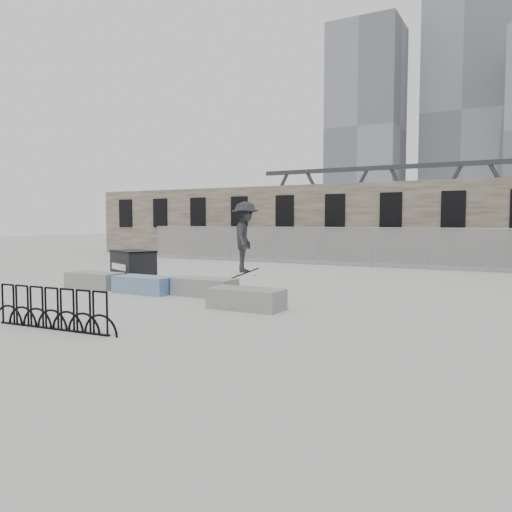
{
  "coord_description": "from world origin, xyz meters",
  "views": [
    {
      "loc": [
        9.73,
        -12.58,
        2.33
      ],
      "look_at": [
        2.71,
        0.38,
        1.3
      ],
      "focal_mm": 35.0,
      "sensor_mm": 36.0,
      "label": 1
    }
  ],
  "objects": [
    {
      "name": "skateboarder",
      "position": [
        2.91,
        -0.62,
        1.89
      ],
      "size": [
        1.18,
        1.45,
        2.14
      ],
      "rotation": [
        0.0,
        0.0,
        1.99
      ],
      "color": "black",
      "rests_on": "ground"
    },
    {
      "name": "planter_far_left",
      "position": [
        -3.43,
        -0.1,
        0.3
      ],
      "size": [
        2.0,
        0.9,
        0.55
      ],
      "color": "gray",
      "rests_on": "ground"
    },
    {
      "name": "dumpster",
      "position": [
        -3.28,
        1.69,
        0.62
      ],
      "size": [
        2.18,
        1.82,
        1.24
      ],
      "rotation": [
        0.0,
        0.0,
        -0.43
      ],
      "color": "black",
      "rests_on": "ground"
    },
    {
      "name": "stone_wall",
      "position": [
        0.0,
        16.24,
        2.26
      ],
      "size": [
        36.0,
        2.58,
        4.5
      ],
      "color": "brown",
      "rests_on": "ground"
    },
    {
      "name": "bike_rack",
      "position": [
        0.81,
        -5.34,
        0.44
      ],
      "size": [
        3.59,
        0.25,
        0.9
      ],
      "rotation": [
        0.0,
        0.0,
        0.06
      ],
      "color": "black",
      "rests_on": "ground"
    },
    {
      "name": "planter_offset",
      "position": [
        3.27,
        -1.18,
        0.3
      ],
      "size": [
        2.0,
        0.9,
        0.55
      ],
      "color": "gray",
      "rests_on": "ground"
    },
    {
      "name": "planter_center_right",
      "position": [
        0.96,
        0.25,
        0.3
      ],
      "size": [
        2.0,
        0.9,
        0.55
      ],
      "color": "gray",
      "rests_on": "ground"
    },
    {
      "name": "ground",
      "position": [
        0.0,
        0.0,
        0.0
      ],
      "size": [
        120.0,
        120.0,
        0.0
      ],
      "primitive_type": "plane",
      "color": "#A2A19D",
      "rests_on": "ground"
    },
    {
      "name": "chainlink_fence",
      "position": [
        -0.0,
        12.5,
        1.04
      ],
      "size": [
        22.06,
        0.06,
        2.02
      ],
      "color": "gray",
      "rests_on": "ground"
    },
    {
      "name": "skyline_towers",
      "position": [
        -1.01,
        93.81,
        20.79
      ],
      "size": [
        58.0,
        28.0,
        48.0
      ],
      "color": "slate",
      "rests_on": "ground"
    },
    {
      "name": "planter_center_left",
      "position": [
        -1.09,
        -0.21,
        0.3
      ],
      "size": [
        2.0,
        0.9,
        0.55
      ],
      "color": "#386BAA",
      "rests_on": "ground"
    }
  ]
}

